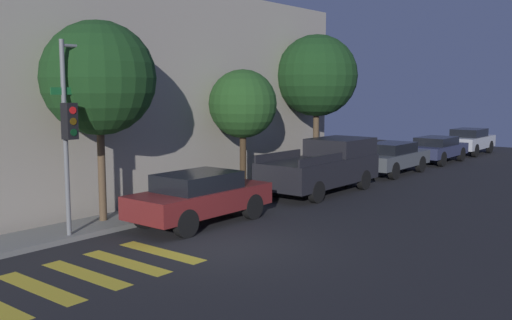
# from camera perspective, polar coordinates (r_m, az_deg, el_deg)

# --- Properties ---
(ground_plane) EXTENTS (60.00, 60.00, 0.00)m
(ground_plane) POSITION_cam_1_polar(r_m,az_deg,el_deg) (14.14, -3.39, -8.64)
(ground_plane) COLOR black
(sidewalk) EXTENTS (26.00, 1.62, 0.14)m
(sidewalk) POSITION_cam_1_polar(r_m,az_deg,el_deg) (17.00, -13.52, -5.90)
(sidewalk) COLOR slate
(sidewalk) RESTS_ON ground
(building_row) EXTENTS (26.00, 6.00, 7.36)m
(building_row) POSITION_cam_1_polar(r_m,az_deg,el_deg) (20.09, -21.24, 6.17)
(building_row) COLOR #A89E8E
(building_row) RESTS_ON ground
(crosswalk) EXTENTS (4.64, 2.60, 0.00)m
(crosswalk) POSITION_cam_1_polar(r_m,az_deg,el_deg) (12.60, -16.70, -10.90)
(crosswalk) COLOR gold
(crosswalk) RESTS_ON ground
(traffic_light_pole) EXTENTS (2.24, 0.56, 5.05)m
(traffic_light_pole) POSITION_cam_1_polar(r_m,az_deg,el_deg) (15.14, -17.14, 5.00)
(traffic_light_pole) COLOR slate
(traffic_light_pole) RESTS_ON ground
(sedan_near_corner) EXTENTS (4.42, 1.81, 1.49)m
(sedan_near_corner) POSITION_cam_1_polar(r_m,az_deg,el_deg) (16.35, -5.62, -3.62)
(sedan_near_corner) COLOR maroon
(sedan_near_corner) RESTS_ON ground
(pickup_truck) EXTENTS (5.40, 2.11, 1.95)m
(pickup_truck) POSITION_cam_1_polar(r_m,az_deg,el_deg) (21.50, 6.83, -0.55)
(pickup_truck) COLOR black
(pickup_truck) RESTS_ON ground
(sedan_middle) EXTENTS (4.59, 1.75, 1.44)m
(sedan_middle) POSITION_cam_1_polar(r_m,az_deg,el_deg) (26.57, 13.44, 0.29)
(sedan_middle) COLOR #4C5156
(sedan_middle) RESTS_ON ground
(sedan_far_end) EXTENTS (4.46, 1.85, 1.36)m
(sedan_far_end) POSITION_cam_1_polar(r_m,az_deg,el_deg) (31.47, 17.62, 1.12)
(sedan_far_end) COLOR #2D3351
(sedan_far_end) RESTS_ON ground
(sedan_tail_of_row) EXTENTS (4.32, 1.80, 1.52)m
(sedan_tail_of_row) POSITION_cam_1_polar(r_m,az_deg,el_deg) (36.24, 20.55, 1.85)
(sedan_tail_of_row) COLOR #B7BABF
(sedan_tail_of_row) RESTS_ON ground
(tree_near_corner) EXTENTS (3.16, 3.16, 5.72)m
(tree_near_corner) POSITION_cam_1_polar(r_m,az_deg,el_deg) (16.44, -15.46, 7.86)
(tree_near_corner) COLOR brown
(tree_near_corner) RESTS_ON ground
(tree_midblock) EXTENTS (2.48, 2.48, 4.56)m
(tree_midblock) POSITION_cam_1_polar(r_m,az_deg,el_deg) (20.68, -1.33, 5.60)
(tree_midblock) COLOR #42301E
(tree_midblock) RESTS_ON ground
(tree_far_end) EXTENTS (3.47, 3.47, 6.15)m
(tree_far_end) POSITION_cam_1_polar(r_m,az_deg,el_deg) (24.62, 6.09, 8.36)
(tree_far_end) COLOR brown
(tree_far_end) RESTS_ON ground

